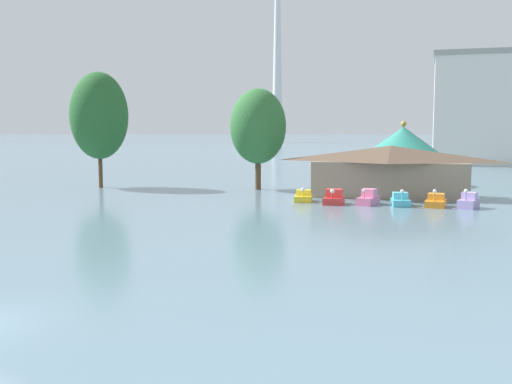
# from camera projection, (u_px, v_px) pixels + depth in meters

# --- Properties ---
(pedal_boat_yellow) EXTENTS (1.92, 2.55, 1.40)m
(pedal_boat_yellow) POSITION_uv_depth(u_px,v_px,m) (303.00, 197.00, 55.56)
(pedal_boat_yellow) COLOR yellow
(pedal_boat_yellow) RESTS_ON ground
(pedal_boat_red) EXTENTS (1.72, 2.32, 1.46)m
(pedal_boat_red) POSITION_uv_depth(u_px,v_px,m) (334.00, 198.00, 53.55)
(pedal_boat_red) COLOR red
(pedal_boat_red) RESTS_ON ground
(pedal_boat_pink) EXTENTS (1.92, 2.93, 1.51)m
(pedal_boat_pink) POSITION_uv_depth(u_px,v_px,m) (368.00, 198.00, 53.25)
(pedal_boat_pink) COLOR pink
(pedal_boat_pink) RESTS_ON ground
(pedal_boat_cyan) EXTENTS (1.88, 2.71, 1.55)m
(pedal_boat_cyan) POSITION_uv_depth(u_px,v_px,m) (400.00, 200.00, 52.42)
(pedal_boat_cyan) COLOR #4CB7CC
(pedal_boat_cyan) RESTS_ON ground
(pedal_boat_orange) EXTENTS (1.87, 2.76, 1.62)m
(pedal_boat_orange) POSITION_uv_depth(u_px,v_px,m) (436.00, 202.00, 51.74)
(pedal_boat_orange) COLOR orange
(pedal_boat_orange) RESTS_ON ground
(pedal_boat_lavender) EXTENTS (1.99, 2.66, 1.73)m
(pedal_boat_lavender) POSITION_uv_depth(u_px,v_px,m) (469.00, 202.00, 50.79)
(pedal_boat_lavender) COLOR #B299D8
(pedal_boat_lavender) RESTS_ON ground
(boathouse) EXTENTS (16.02, 7.03, 5.08)m
(boathouse) POSITION_uv_depth(u_px,v_px,m) (390.00, 170.00, 59.37)
(boathouse) COLOR gray
(boathouse) RESTS_ON ground
(green_roof_pavilion) EXTENTS (9.32, 9.32, 7.70)m
(green_roof_pavilion) POSITION_uv_depth(u_px,v_px,m) (403.00, 152.00, 72.22)
(green_roof_pavilion) COLOR brown
(green_roof_pavilion) RESTS_ON ground
(shoreline_tree_tall_left) EXTENTS (6.58, 6.58, 13.21)m
(shoreline_tree_tall_left) POSITION_uv_depth(u_px,v_px,m) (99.00, 116.00, 68.27)
(shoreline_tree_tall_left) COLOR brown
(shoreline_tree_tall_left) RESTS_ON ground
(shoreline_tree_mid) EXTENTS (6.22, 6.22, 11.18)m
(shoreline_tree_mid) POSITION_uv_depth(u_px,v_px,m) (258.00, 126.00, 66.11)
(shoreline_tree_mid) COLOR brown
(shoreline_tree_mid) RESTS_ON ground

